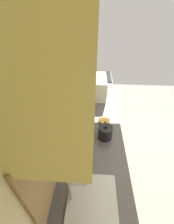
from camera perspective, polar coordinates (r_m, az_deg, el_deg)
name	(u,v)px	position (r m, az deg, el deg)	size (l,w,h in m)	color
ground_plane	(160,158)	(2.85, 27.48, -16.14)	(5.80, 5.80, 0.00)	beige
wall_back	(66,82)	(1.75, -8.71, 11.96)	(3.74, 0.12, 2.73)	beige
counter_run	(93,157)	(2.01, 2.53, -17.94)	(2.83, 0.65, 0.90)	#ECD17C
upper_cabinets	(77,33)	(1.19, -4.13, 29.31)	(1.85, 0.30, 0.69)	#E4D877
window_back_wall	(44,169)	(0.95, -17.04, -21.27)	(0.45, 0.02, 0.65)	#997A4C
oven_range	(96,94)	(3.31, 3.59, 7.15)	(0.61, 0.66, 1.08)	#B7BABF
sink_basin	(91,200)	(1.25, 1.80, -31.98)	(0.40, 0.37, 0.25)	#B7BABF
microwave	(95,86)	(2.34, 3.13, 10.36)	(0.53, 0.37, 0.31)	white
bowl	(104,121)	(1.81, 6.97, -3.49)	(0.14, 0.14, 0.04)	gold
kettle	(105,132)	(1.58, 7.44, -8.21)	(0.21, 0.16, 0.17)	black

